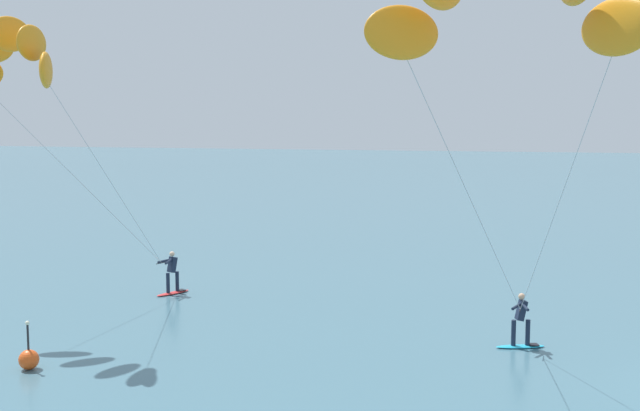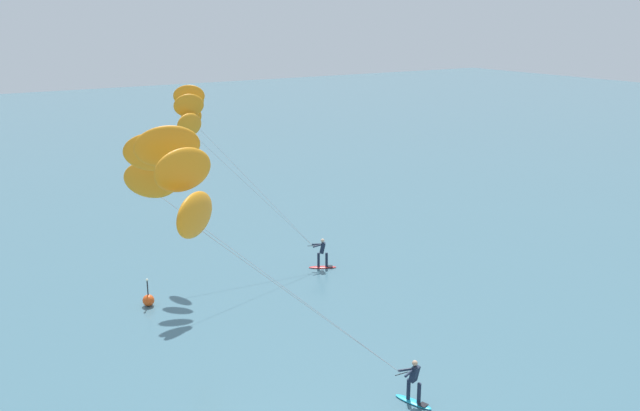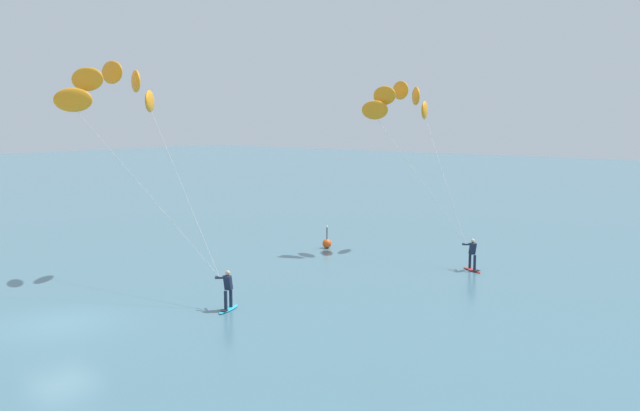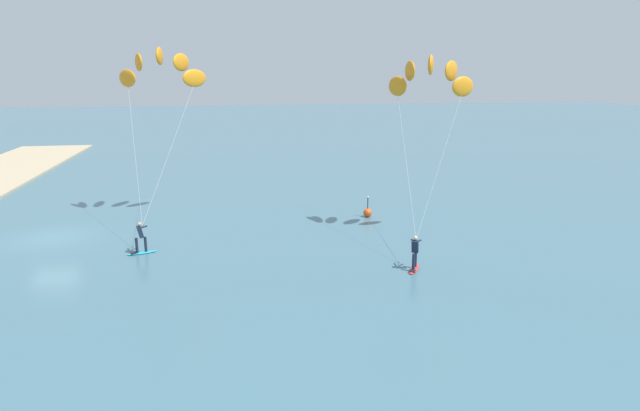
# 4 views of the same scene
# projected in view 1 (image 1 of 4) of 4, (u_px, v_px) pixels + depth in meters

# --- Properties ---
(kitesurfer_nearshore) EXTENTS (8.39, 5.61, 10.04)m
(kitesurfer_nearshore) POSITION_uv_depth(u_px,v_px,m) (19.00, 66.00, 26.34)
(kitesurfer_nearshore) COLOR red
(kitesurfer_nearshore) RESTS_ON ground
(kitesurfer_mid_water) EXTENTS (9.70, 5.59, 10.61)m
(kitesurfer_mid_water) POSITION_uv_depth(u_px,v_px,m) (507.00, 16.00, 16.55)
(kitesurfer_mid_water) COLOR #23ADD1
(kitesurfer_mid_water) RESTS_ON ground
(marker_buoy) EXTENTS (0.56, 0.56, 1.38)m
(marker_buoy) POSITION_uv_depth(u_px,v_px,m) (29.00, 359.00, 23.07)
(marker_buoy) COLOR #EA5119
(marker_buoy) RESTS_ON ground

